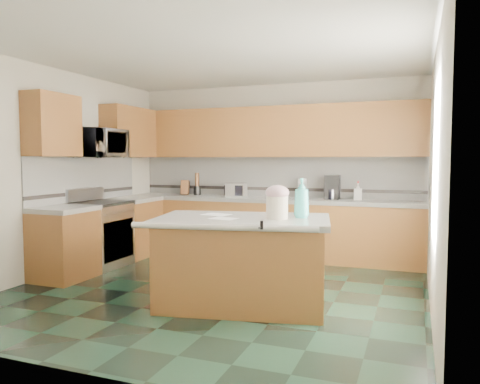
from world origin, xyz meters
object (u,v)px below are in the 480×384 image
at_px(treat_jar, 277,207).
at_px(toaster_oven, 236,190).
at_px(soap_bottle_island, 302,198).
at_px(island_top, 242,220).
at_px(coffee_maker, 332,187).
at_px(knife_block, 185,188).
at_px(island_base, 242,264).

relative_size(treat_jar, toaster_oven, 0.65).
xyz_separation_m(soap_bottle_island, toaster_oven, (-1.62, 2.31, -0.10)).
height_order(island_top, treat_jar, treat_jar).
height_order(island_top, coffee_maker, coffee_maker).
relative_size(treat_jar, knife_block, 0.96).
bearing_deg(treat_jar, knife_block, 128.65).
height_order(knife_block, toaster_oven, knife_block).
bearing_deg(knife_block, island_base, -67.90).
relative_size(island_top, toaster_oven, 4.98).
height_order(island_base, coffee_maker, coffee_maker).
relative_size(toaster_oven, coffee_maker, 0.98).
bearing_deg(coffee_maker, island_base, -101.82).
relative_size(island_base, toaster_oven, 4.70).
bearing_deg(treat_jar, toaster_oven, 115.16).
distance_m(soap_bottle_island, toaster_oven, 2.82).
bearing_deg(toaster_oven, knife_block, 156.50).
relative_size(island_top, knife_block, 7.38).
bearing_deg(coffee_maker, island_top, -101.82).
xyz_separation_m(treat_jar, toaster_oven, (-1.41, 2.49, -0.01)).
bearing_deg(soap_bottle_island, treat_jar, -140.95).
bearing_deg(soap_bottle_island, knife_block, 137.07).
height_order(treat_jar, coffee_maker, coffee_maker).
xyz_separation_m(island_base, island_top, (0.00, 0.00, 0.46)).
xyz_separation_m(knife_block, toaster_oven, (0.91, 0.00, -0.02)).
distance_m(treat_jar, toaster_oven, 2.86).
bearing_deg(toaster_oven, island_top, -90.80).
bearing_deg(knife_block, island_top, -67.90).
relative_size(knife_block, toaster_oven, 0.67).
relative_size(island_base, island_top, 0.94).
bearing_deg(island_base, treat_jar, -9.47).
distance_m(island_base, toaster_oven, 2.77).
bearing_deg(soap_bottle_island, toaster_oven, 124.48).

